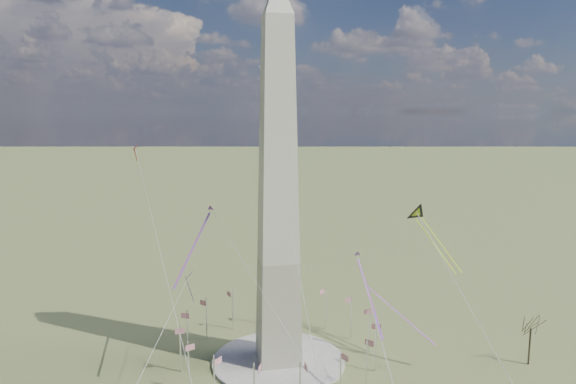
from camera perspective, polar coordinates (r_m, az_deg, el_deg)
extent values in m
plane|color=#4D6231|center=(147.24, -1.07, -18.36)|extent=(2000.00, 2000.00, 0.00)
cylinder|color=#AFABA0|center=(147.06, -1.07, -18.23)|extent=(36.00, 36.00, 0.80)
cylinder|color=white|center=(150.89, 9.02, -15.04)|extent=(0.36, 0.36, 13.00)
cube|color=#B41820|center=(149.95, 8.89, -12.99)|extent=(2.40, 0.08, 1.50)
cylinder|color=white|center=(158.85, 7.03, -13.73)|extent=(0.36, 0.36, 13.00)
cube|color=#B41820|center=(157.80, 6.75, -11.81)|extent=(2.25, 0.99, 1.50)
cylinder|color=white|center=(164.72, 4.17, -12.84)|extent=(0.36, 0.36, 13.00)
cube|color=#B41820|center=(163.43, 3.78, -11.02)|extent=(1.75, 1.75, 1.50)
cylinder|color=white|center=(167.87, 0.79, -12.39)|extent=(0.36, 0.36, 13.00)
cube|color=#B41820|center=(166.23, 0.35, -10.65)|extent=(0.99, 2.25, 1.50)
cylinder|color=white|center=(167.96, -2.75, -12.38)|extent=(0.36, 0.36, 13.00)
cube|color=#B41820|center=(165.93, -3.22, -10.71)|extent=(0.08, 2.40, 1.50)
cylinder|color=white|center=(165.00, -6.14, -12.83)|extent=(0.36, 0.36, 13.00)
cube|color=#B41820|center=(162.55, -6.59, -11.18)|extent=(0.99, 2.25, 1.50)
cylinder|color=white|center=(159.28, -9.05, -13.71)|extent=(0.36, 0.36, 13.00)
cube|color=#B41820|center=(156.44, -9.42, -12.06)|extent=(1.75, 1.75, 1.50)
cylinder|color=white|center=(151.43, -11.10, -15.01)|extent=(0.36, 0.36, 13.00)
cube|color=#B41820|center=(148.26, -11.35, -13.33)|extent=(2.25, 0.99, 1.50)
cylinder|color=white|center=(142.39, -11.87, -16.65)|extent=(0.36, 0.36, 13.00)
cube|color=#B41820|center=(139.01, -11.95, -14.90)|extent=(2.40, 0.08, 1.50)
cylinder|color=white|center=(133.45, -10.98, -18.45)|extent=(0.36, 0.36, 13.00)
cube|color=#B41820|center=(130.03, -10.82, -16.61)|extent=(2.25, 0.99, 1.50)
cylinder|color=white|center=(126.13, -8.19, -20.10)|extent=(0.36, 0.36, 13.00)
cube|color=#B41820|center=(122.88, -7.77, -18.12)|extent=(1.75, 1.75, 1.50)
cube|color=#B41820|center=(119.07, -3.16, -18.98)|extent=(0.99, 2.25, 1.50)
cube|color=#B41820|center=(119.49, 2.00, -18.87)|extent=(0.08, 2.40, 1.50)
cylinder|color=white|center=(125.77, 5.84, -20.14)|extent=(0.36, 0.36, 13.00)
cube|color=#B41820|center=(124.04, 6.36, -17.82)|extent=(0.99, 2.25, 1.50)
cylinder|color=white|center=(132.94, 8.72, -18.50)|extent=(0.36, 0.36, 13.00)
cube|color=#B41820|center=(131.67, 9.03, -16.22)|extent=(1.75, 1.75, 1.50)
cylinder|color=white|center=(141.82, 9.72, -16.69)|extent=(0.36, 0.36, 13.00)
cube|color=#B41820|center=(140.82, 9.79, -14.51)|extent=(2.25, 0.99, 1.50)
cylinder|color=#3E3726|center=(157.92, 25.25, -15.25)|extent=(0.50, 0.50, 10.20)
cube|color=orange|center=(145.46, 16.63, -5.55)|extent=(4.40, 16.14, 11.58)
cube|color=orange|center=(144.08, 16.01, -5.66)|extent=(4.40, 16.14, 11.58)
cube|color=navy|center=(142.93, -10.93, -9.10)|extent=(2.16, 3.08, 2.32)
cube|color=#E62441|center=(144.15, -10.88, -10.55)|extent=(2.28, 2.25, 8.01)
cube|color=#E62441|center=(131.70, 9.03, -11.36)|extent=(1.71, 21.17, 13.26)
cube|color=#E62441|center=(130.92, -10.53, -6.15)|extent=(10.26, 20.07, 13.82)
cube|color=#E62441|center=(146.34, 12.45, -13.23)|extent=(14.32, 14.32, 12.31)
cube|color=red|center=(168.31, -16.62, 4.73)|extent=(1.38, 2.24, 1.86)
cube|color=red|center=(168.46, -16.59, 4.04)|extent=(0.87, 1.56, 4.27)
cube|color=silver|center=(182.00, -3.08, 13.86)|extent=(1.50, 2.33, 1.85)
cube|color=silver|center=(181.84, -3.08, 13.22)|extent=(1.02, 1.50, 4.25)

